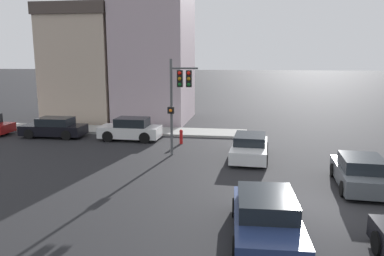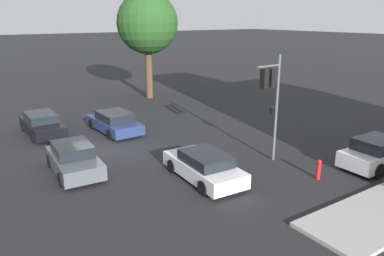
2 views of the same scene
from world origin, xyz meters
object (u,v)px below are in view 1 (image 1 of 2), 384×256
Objects in this scene: parked_car_1 at (54,128)px; traffic_signal at (179,90)px; crossing_car_2 at (250,147)px; crossing_car_0 at (266,217)px; fire_hydrant at (181,136)px; crossing_car_1 at (360,173)px; parked_car_0 at (131,129)px.

traffic_signal is at bearing 158.84° from parked_car_1.
traffic_signal is at bearing -87.37° from crossing_car_2.
fire_hydrant is (11.83, 4.77, -0.13)m from crossing_car_0.
parked_car_1 reaches higher than crossing_car_0.
crossing_car_2 is 4.84× the size of fire_hydrant.
parked_car_1 reaches higher than crossing_car_2.
crossing_car_0 is 1.03× the size of crossing_car_2.
crossing_car_1 is 19.34m from parked_car_1.
traffic_signal reaches higher than crossing_car_1.
crossing_car_1 reaches higher than fire_hydrant.
traffic_signal is at bearing -171.27° from fire_hydrant.
crossing_car_0 is 1.15× the size of parked_car_0.
traffic_signal is 1.24× the size of parked_car_1.
crossing_car_1 is at bearing -127.70° from fire_hydrant.
parked_car_0 is 3.56m from fire_hydrant.
parked_car_1 is at bearing 70.29° from crossing_car_1.
crossing_car_2 is 5.12m from fire_hydrant.
parked_car_1 is (7.56, 17.81, -0.00)m from crossing_car_1.
crossing_car_1 reaches higher than crossing_car_0.
crossing_car_2 is 13.70m from parked_car_1.
parked_car_0 is at bearing 62.10° from crossing_car_1.
fire_hydrant is at bearing 170.34° from parked_car_0.
parked_car_1 is at bearing -135.01° from crossing_car_0.
crossing_car_0 is at bearing 22.88° from traffic_signal.
parked_car_0 is 4.33× the size of fire_hydrant.
traffic_signal is 1.19× the size of crossing_car_2.
parked_car_1 is (12.55, 13.74, 0.02)m from crossing_car_0.
traffic_signal reaches higher than crossing_car_2.
parked_car_1 is (3.54, 13.24, 0.03)m from crossing_car_2.
traffic_signal is 5.76× the size of fire_hydrant.
parked_car_0 reaches higher than parked_car_1.
parked_car_0 is (3.45, 7.77, 0.09)m from crossing_car_2.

